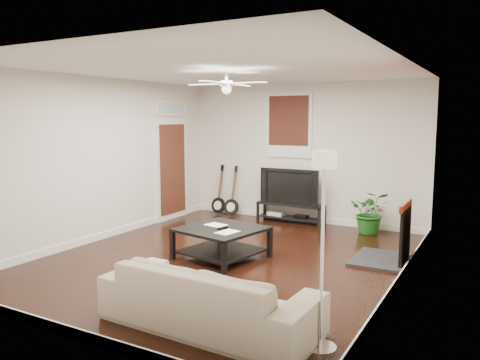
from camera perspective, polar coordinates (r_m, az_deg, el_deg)
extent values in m
cube|color=black|center=(7.29, -1.55, -9.36)|extent=(5.00, 6.00, 0.01)
cube|color=white|center=(7.01, -1.64, 13.12)|extent=(5.00, 6.00, 0.01)
cube|color=silver|center=(9.70, 7.52, 3.23)|extent=(5.00, 0.01, 2.80)
cube|color=silver|center=(4.71, -20.60, -1.72)|extent=(5.00, 0.01, 2.80)
cube|color=silver|center=(8.56, -16.15, 2.42)|extent=(0.01, 6.00, 2.80)
cube|color=silver|center=(6.13, 18.93, 0.39)|extent=(0.01, 6.00, 2.80)
cube|color=#984E31|center=(7.11, 20.29, 1.27)|extent=(0.02, 2.20, 2.80)
cube|color=black|center=(7.31, 17.71, -5.93)|extent=(0.80, 1.10, 0.92)
cube|color=black|center=(9.76, 5.86, 6.51)|extent=(1.00, 0.06, 1.30)
cube|color=white|center=(9.97, -8.18, 2.46)|extent=(0.08, 1.00, 2.50)
cube|color=black|center=(9.72, 6.09, -3.93)|extent=(1.38, 0.37, 0.39)
imported|color=black|center=(9.64, 6.19, -0.70)|extent=(1.24, 0.16, 0.71)
cube|color=black|center=(7.26, -2.23, -7.53)|extent=(1.30, 1.30, 0.47)
imported|color=tan|center=(4.94, -3.76, -13.71)|extent=(2.28, 0.95, 0.66)
imported|color=#1B5D1A|center=(9.00, 15.43, -3.75)|extent=(0.83, 0.76, 0.80)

